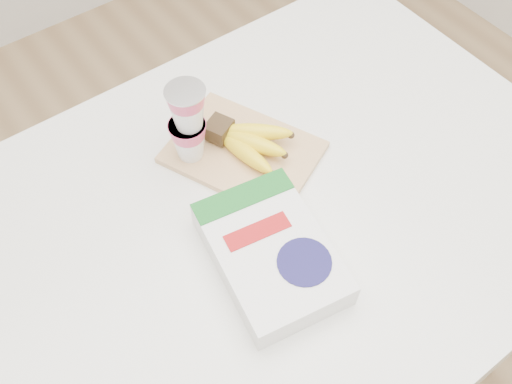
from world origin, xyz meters
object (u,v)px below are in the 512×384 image
(table, at_px, (251,323))
(cereal_box, at_px, (271,253))
(bananas, at_px, (247,141))
(cutting_board, at_px, (243,152))
(yogurt_stack, at_px, (188,122))

(table, xyz_separation_m, cereal_box, (-0.02, -0.09, 0.52))
(table, height_order, cereal_box, cereal_box)
(bananas, xyz_separation_m, cereal_box, (-0.11, -0.22, -0.01))
(cutting_board, bearing_deg, yogurt_stack, 124.55)
(bananas, bearing_deg, yogurt_stack, 151.17)
(table, bearing_deg, cutting_board, 58.15)
(table, xyz_separation_m, cutting_board, (0.08, 0.13, 0.50))
(table, relative_size, cutting_board, 4.77)
(table, xyz_separation_m, yogurt_stack, (-0.00, 0.18, 0.60))
(cutting_board, relative_size, yogurt_stack, 1.63)
(cutting_board, distance_m, yogurt_stack, 0.14)
(cutting_board, distance_m, bananas, 0.03)
(cutting_board, xyz_separation_m, cereal_box, (-0.10, -0.22, 0.02))
(table, relative_size, yogurt_stack, 7.79)
(bananas, relative_size, yogurt_stack, 1.04)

